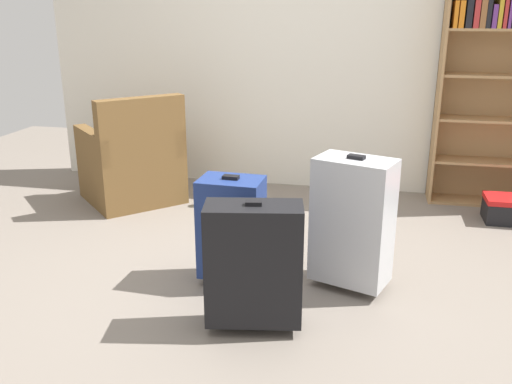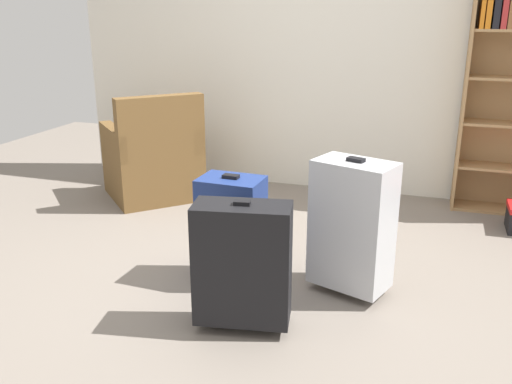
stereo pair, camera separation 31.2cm
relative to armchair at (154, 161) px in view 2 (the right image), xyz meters
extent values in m
plane|color=slate|center=(1.26, -1.30, -0.32)|extent=(7.88, 7.88, 0.00)
cube|color=silver|center=(1.26, 0.76, 0.98)|extent=(4.50, 0.10, 2.60)
cube|color=#A87F51|center=(2.42, 0.55, 0.55)|extent=(0.02, 0.28, 1.72)
cube|color=orange|center=(2.48, 0.51, 1.18)|extent=(0.03, 0.17, 0.20)
cube|color=orange|center=(2.52, 0.51, 1.18)|extent=(0.04, 0.17, 0.20)
cube|color=black|center=(2.57, 0.53, 1.23)|extent=(0.04, 0.21, 0.29)
cube|color=#B22D2D|center=(2.62, 0.52, 1.19)|extent=(0.04, 0.20, 0.22)
cube|color=brown|center=(2.67, 0.51, 1.20)|extent=(0.04, 0.18, 0.23)
cube|color=brown|center=(-0.03, 0.03, -0.12)|extent=(0.99, 0.99, 0.40)
cube|color=#91724F|center=(-0.03, 0.03, 0.12)|extent=(0.76, 0.76, 0.08)
cube|color=brown|center=(0.18, -0.18, 0.33)|extent=(0.58, 0.58, 0.50)
cube|color=brown|center=(0.18, 0.24, 0.19)|extent=(0.57, 0.57, 0.22)
cube|color=brown|center=(-0.24, -0.18, 0.19)|extent=(0.57, 0.57, 0.22)
cylinder|color=#1E7F4C|center=(0.59, -0.02, -0.27)|extent=(0.08, 0.08, 0.10)
torus|color=#1E7F4C|center=(0.64, -0.02, -0.26)|extent=(0.06, 0.01, 0.06)
cube|color=#B7BABF|center=(1.84, -1.17, 0.09)|extent=(0.48, 0.38, 0.72)
cube|color=black|center=(1.84, -1.17, 0.46)|extent=(0.10, 0.08, 0.02)
cylinder|color=black|center=(1.70, -1.12, -0.29)|extent=(0.06, 0.06, 0.05)
cylinder|color=black|center=(1.98, -1.22, -0.29)|extent=(0.06, 0.06, 0.05)
cube|color=navy|center=(1.16, -1.24, 0.02)|extent=(0.37, 0.27, 0.58)
cube|color=black|center=(1.16, -1.24, 0.32)|extent=(0.09, 0.05, 0.02)
cylinder|color=black|center=(1.04, -1.23, -0.29)|extent=(0.05, 0.05, 0.05)
cylinder|color=black|center=(1.29, -1.24, -0.29)|extent=(0.05, 0.05, 0.05)
cube|color=black|center=(1.39, -1.71, 0.04)|extent=(0.50, 0.30, 0.61)
cube|color=black|center=(1.39, -1.71, 0.35)|extent=(0.08, 0.06, 0.02)
cylinder|color=black|center=(1.23, -1.74, -0.29)|extent=(0.06, 0.06, 0.05)
cylinder|color=black|center=(1.56, -1.68, -0.29)|extent=(0.06, 0.06, 0.05)
camera|label=1|loc=(1.91, -4.09, 1.21)|focal=38.71mm
camera|label=2|loc=(2.21, -4.01, 1.21)|focal=38.71mm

